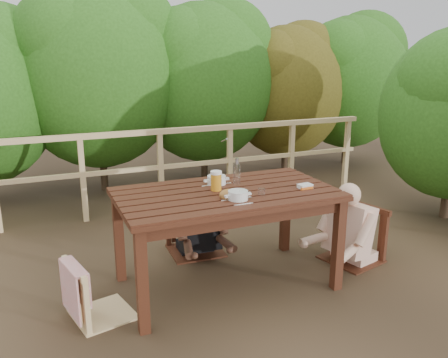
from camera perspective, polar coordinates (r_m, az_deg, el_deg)
name	(u,v)px	position (r m, az deg, el deg)	size (l,w,h in m)	color
ground	(226,284)	(3.99, 0.29, -12.75)	(60.00, 60.00, 0.00)	#4C3924
table	(226,239)	(3.82, 0.29, -7.46)	(1.73, 0.97, 0.80)	#391A0E
chair_left	(99,262)	(3.48, -15.12, -9.86)	(0.42, 0.42, 0.85)	#DBB97D
chair_far	(195,203)	(4.40, -3.62, -2.95)	(0.50, 0.50, 1.00)	#391A0E
chair_right	(355,212)	(4.38, 15.79, -3.93)	(0.47, 0.47, 0.95)	#391A0E
woman	(194,194)	(4.39, -3.72, -1.86)	(0.47, 0.58, 1.16)	black
diner_right	(359,195)	(4.35, 16.24, -1.94)	(0.51, 0.62, 1.26)	beige
railing	(161,171)	(5.58, -7.79, 1.00)	(5.60, 0.10, 1.01)	#DBB97D
hedge_row	(162,50)	(6.67, -7.63, 15.45)	(6.60, 1.60, 3.80)	#265516
soup_near	(238,196)	(3.46, 1.73, -2.13)	(0.25, 0.25, 0.08)	white
soup_far	(217,181)	(3.86, -0.92, -0.23)	(0.26, 0.26, 0.09)	silver
bread_roll	(228,195)	(3.50, 0.53, -1.92)	(0.14, 0.11, 0.08)	#AA6B2D
beer_glass	(216,182)	(3.68, -0.97, -0.33)	(0.09, 0.09, 0.17)	orange
bottle	(237,173)	(3.81, 1.58, 0.79)	(0.06, 0.06, 0.25)	silver
tumbler	(262,192)	(3.59, 4.65, -1.66)	(0.06, 0.06, 0.07)	silver
butter_tub	(305,187)	(3.81, 9.95, -0.99)	(0.11, 0.08, 0.05)	white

